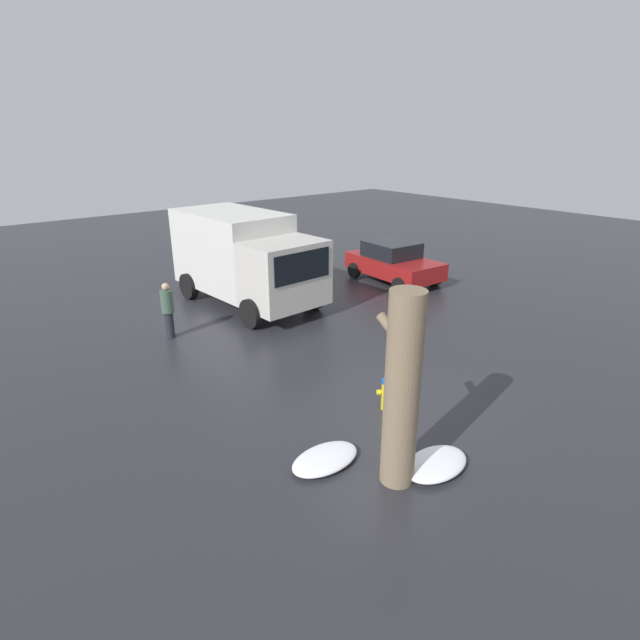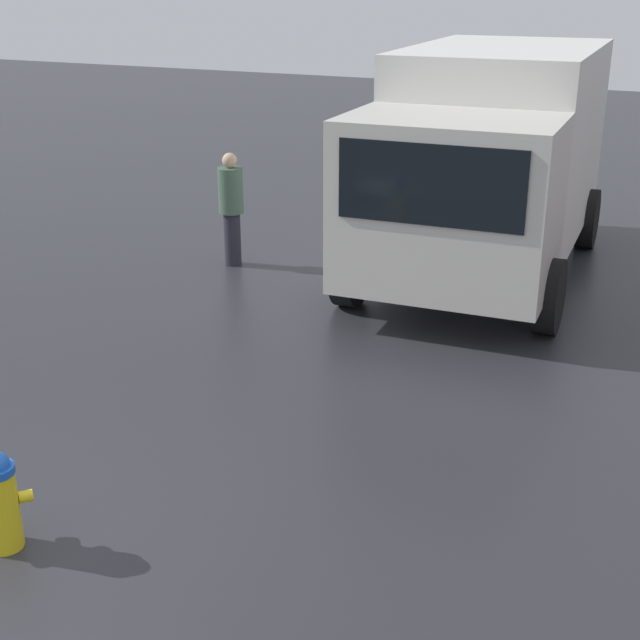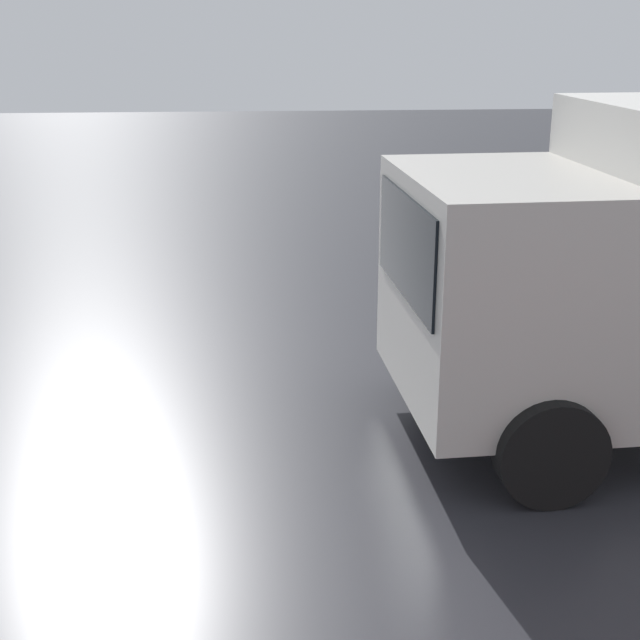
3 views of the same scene
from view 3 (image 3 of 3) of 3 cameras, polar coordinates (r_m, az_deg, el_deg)
pedestrian at (r=11.58m, az=10.77°, el=4.32°), size 0.35×0.35×1.62m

